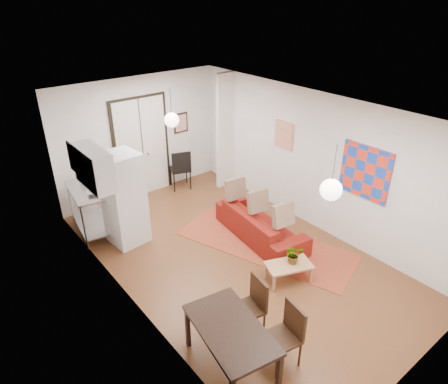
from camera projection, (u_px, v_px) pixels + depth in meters
floor at (234, 256)px, 7.77m from camera, size 7.00×7.00×0.00m
ceiling at (235, 110)px, 6.43m from camera, size 4.20×7.00×0.02m
wall_back at (140, 138)px, 9.52m from camera, size 4.20×0.02×2.90m
wall_front at (426, 296)px, 4.68m from camera, size 4.20×0.02×2.90m
wall_left at (127, 230)px, 5.94m from camera, size 0.02×7.00×2.90m
wall_right at (312, 161)px, 8.27m from camera, size 0.02×7.00×2.90m
double_doors at (142, 148)px, 9.61m from camera, size 1.44×0.06×2.50m
stub_partition at (225, 132)px, 9.90m from camera, size 0.50×0.10×2.90m
wall_cabinet at (93, 168)px, 6.87m from camera, size 0.35×1.00×0.70m
painting_popart at (365, 172)px, 7.30m from camera, size 0.05×1.00×1.00m
painting_abstract at (284, 135)px, 8.65m from camera, size 0.05×0.50×0.60m
poster_back at (181, 123)px, 10.07m from camera, size 0.40×0.03×0.50m
print_left at (74, 158)px, 7.11m from camera, size 0.03×0.44×0.54m
pendant_back at (172, 120)px, 8.12m from camera, size 0.30×0.30×0.80m
pendant_front at (331, 190)px, 5.35m from camera, size 0.30×0.30×0.80m
kilim_rug at (265, 244)px, 8.12m from camera, size 2.44×3.82×0.01m
sofa at (261, 224)px, 8.22m from camera, size 2.29×1.13×0.64m
coffee_table at (289, 267)px, 6.99m from camera, size 0.90×0.70×0.35m
potted_plant at (294, 254)px, 6.95m from camera, size 0.39×0.36×0.34m
kitchen_counter at (90, 203)px, 8.26m from camera, size 0.84×1.41×1.02m
bowl at (93, 193)px, 7.88m from camera, size 0.28×0.28×0.06m
soap_bottle at (82, 180)px, 8.22m from camera, size 0.11×0.11×0.21m
fridge at (124, 199)px, 7.83m from camera, size 0.73×0.73×1.91m
dining_table at (231, 332)px, 5.19m from camera, size 1.00×1.47×0.75m
dining_chair_near at (243, 301)px, 5.89m from camera, size 0.51×0.67×0.94m
dining_chair_far at (277, 329)px, 5.41m from camera, size 0.51×0.67×0.94m
black_side_chair at (178, 164)px, 10.21m from camera, size 0.62×0.63×1.05m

